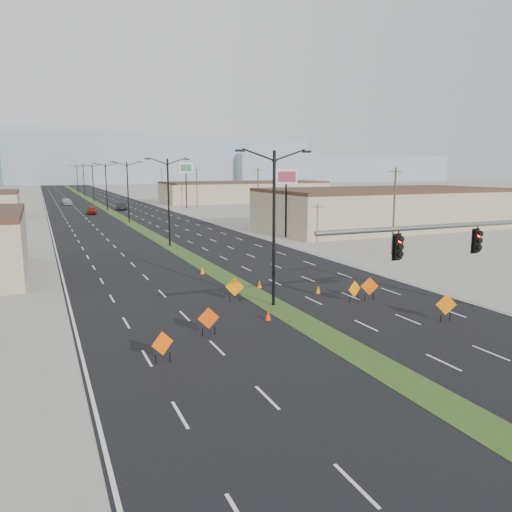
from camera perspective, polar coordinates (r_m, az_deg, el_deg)
name	(u,v)px	position (r m, az deg, el deg)	size (l,w,h in m)	color
ground	(391,373)	(23.28, 15.15, -12.82)	(600.00, 600.00, 0.00)	gray
road_surface	(105,209)	(117.74, -16.85, 5.20)	(25.00, 400.00, 0.02)	black
median_strip	(105,209)	(117.74, -16.85, 5.20)	(2.00, 400.00, 0.04)	#2A4819
building_se_near	(382,210)	(78.15, 14.24, 5.15)	(36.00, 18.00, 5.50)	tan
building_se_far	(245,192)	(136.90, -1.32, 7.28)	(44.00, 16.00, 5.00)	tan
mesa_center	(131,160)	(321.16, -14.14, 10.57)	(220.00, 50.00, 28.00)	#8395A2
mesa_east	(334,169)	(362.66, 8.89, 9.85)	(160.00, 50.00, 18.00)	#8395A2
mesa_backdrop	(5,157)	(337.07, -26.74, 10.12)	(140.00, 50.00, 32.00)	#8395A2
signal_mast	(502,247)	(29.29, 26.31, 0.90)	(16.30, 0.60, 8.00)	slate
streetlight_0	(274,224)	(31.90, 2.06, 3.73)	(5.15, 0.24, 10.02)	black
streetlight_1	(169,199)	(58.34, -9.96, 6.41)	(5.15, 0.24, 10.02)	black
streetlight_2	(128,190)	(85.77, -14.43, 7.33)	(5.15, 0.24, 10.02)	black
streetlight_3	(106,185)	(113.48, -16.74, 7.79)	(5.15, 0.24, 10.02)	black
streetlight_4	(93,182)	(141.31, -18.14, 8.06)	(5.15, 0.24, 10.02)	black
streetlight_5	(84,180)	(169.19, -19.08, 8.24)	(5.15, 0.24, 10.02)	black
streetlight_6	(77,178)	(197.11, -19.75, 8.37)	(5.15, 0.24, 10.02)	black
utility_pole_0	(394,210)	(53.70, 15.50, 5.11)	(1.60, 0.20, 9.00)	#4C3823
utility_pole_1	(258,194)	(83.79, 0.22, 7.08)	(1.60, 0.20, 9.00)	#4C3823
utility_pole_2	(197,187)	(116.65, -6.78, 7.82)	(1.60, 0.20, 9.00)	#4C3823
utility_pole_3	(162,183)	(150.48, -10.68, 8.18)	(1.60, 0.20, 9.00)	#4C3823
car_left	(92,210)	(103.92, -18.26, 4.98)	(1.82, 4.52, 1.54)	maroon
car_mid	(121,206)	(112.62, -15.14, 5.49)	(1.69, 4.84, 1.60)	black
car_far	(67,202)	(133.43, -20.83, 5.82)	(2.17, 5.33, 1.55)	#9DA2A6
construction_sign_0	(209,319)	(27.02, -5.44, -7.20)	(1.18, 0.14, 1.58)	#E64104
construction_sign_1	(162,345)	(23.70, -10.64, -9.92)	(1.09, 0.41, 1.52)	#FF5705
construction_sign_2	(235,288)	(33.56, -2.44, -3.65)	(1.17, 0.56, 1.68)	orange
construction_sign_3	(370,287)	(34.72, 12.85, -3.48)	(1.17, 0.44, 1.63)	#F55005
construction_sign_4	(354,290)	(34.09, 11.18, -3.81)	(1.10, 0.29, 1.50)	orange
construction_sign_5	(446,306)	(31.34, 20.91, -5.31)	(1.17, 0.50, 1.66)	orange
cone_0	(268,315)	(29.77, 1.39, -6.79)	(0.36, 0.36, 0.60)	red
cone_1	(318,290)	(36.23, 7.13, -3.84)	(0.35, 0.35, 0.58)	orange
cone_2	(260,284)	(37.60, 0.41, -3.24)	(0.35, 0.35, 0.59)	orange
cone_3	(202,270)	(42.81, -6.15, -1.65)	(0.37, 0.37, 0.62)	orange
pole_sign_east_near	(286,182)	(65.36, 3.47, 8.42)	(2.81, 1.37, 8.82)	black
pole_sign_east_far	(186,171)	(115.01, -8.02, 9.59)	(3.33, 0.80, 10.17)	black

